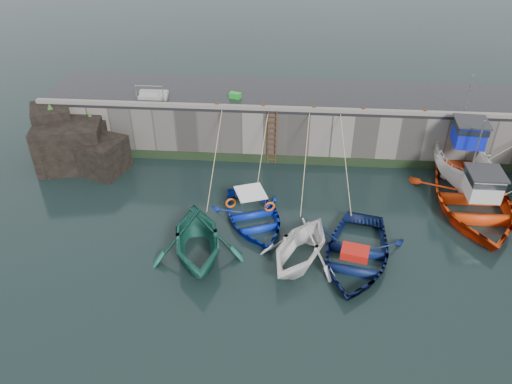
# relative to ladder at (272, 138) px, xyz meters

# --- Properties ---
(ground) EXTENTS (120.00, 120.00, 0.00)m
(ground) POSITION_rel_ladder_xyz_m (2.00, -9.91, -1.59)
(ground) COLOR black
(ground) RESTS_ON ground
(quay_back) EXTENTS (30.00, 5.00, 3.00)m
(quay_back) POSITION_rel_ladder_xyz_m (2.00, 2.59, -0.09)
(quay_back) COLOR slate
(quay_back) RESTS_ON ground
(road_back) EXTENTS (30.00, 5.00, 0.16)m
(road_back) POSITION_rel_ladder_xyz_m (2.00, 2.59, 1.49)
(road_back) COLOR black
(road_back) RESTS_ON quay_back
(kerb_back) EXTENTS (30.00, 0.30, 0.20)m
(kerb_back) POSITION_rel_ladder_xyz_m (2.00, 0.24, 1.67)
(kerb_back) COLOR slate
(kerb_back) RESTS_ON road_back
(algae_back) EXTENTS (30.00, 0.08, 0.50)m
(algae_back) POSITION_rel_ladder_xyz_m (2.00, 0.05, -1.34)
(algae_back) COLOR black
(algae_back) RESTS_ON ground
(rock_outcrop) EXTENTS (5.85, 4.24, 3.41)m
(rock_outcrop) POSITION_rel_ladder_xyz_m (-10.92, -0.80, -0.33)
(rock_outcrop) COLOR black
(rock_outcrop) RESTS_ON ground
(ladder) EXTENTS (0.51, 0.08, 3.20)m
(ladder) POSITION_rel_ladder_xyz_m (0.00, 0.00, 0.00)
(ladder) COLOR #3F1E0F
(ladder) RESTS_ON ground
(boat_near_white) EXTENTS (5.21, 5.71, 2.56)m
(boat_near_white) POSITION_rel_ladder_xyz_m (-2.76, -8.14, -1.59)
(boat_near_white) COLOR #175345
(boat_near_white) RESTS_ON ground
(boat_near_white_rope) EXTENTS (0.04, 6.29, 3.10)m
(boat_near_white_rope) POSITION_rel_ladder_xyz_m (-2.76, -2.78, -1.59)
(boat_near_white_rope) COLOR tan
(boat_near_white_rope) RESTS_ON ground
(boat_near_blue) EXTENTS (5.11, 5.96, 1.04)m
(boat_near_blue) POSITION_rel_ladder_xyz_m (-0.56, -5.51, -1.59)
(boat_near_blue) COLOR #0B26AA
(boat_near_blue) RESTS_ON ground
(boat_near_blue_rope) EXTENTS (0.04, 4.04, 3.10)m
(boat_near_blue_rope) POSITION_rel_ladder_xyz_m (-0.56, -1.46, -1.59)
(boat_near_blue_rope) COLOR tan
(boat_near_blue_rope) RESTS_ON ground
(boat_near_blacktrim) EXTENTS (5.19, 5.49, 2.28)m
(boat_near_blacktrim) POSITION_rel_ladder_xyz_m (1.64, -8.14, -1.59)
(boat_near_blacktrim) COLOR white
(boat_near_blacktrim) RESTS_ON ground
(boat_near_blacktrim_rope) EXTENTS (0.04, 6.29, 3.10)m
(boat_near_blacktrim_rope) POSITION_rel_ladder_xyz_m (1.64, -2.78, -1.59)
(boat_near_blacktrim_rope) COLOR tan
(boat_near_blacktrim_rope) RESTS_ON ground
(boat_near_navy) EXTENTS (5.23, 6.47, 1.19)m
(boat_near_navy) POSITION_rel_ladder_xyz_m (4.00, -7.91, -1.59)
(boat_near_navy) COLOR #0A1742
(boat_near_navy) RESTS_ON ground
(boat_near_navy_rope) EXTENTS (0.04, 6.08, 3.10)m
(boat_near_navy_rope) POSITION_rel_ladder_xyz_m (4.00, -2.66, -1.59)
(boat_near_navy_rope) COLOR tan
(boat_near_navy_rope) RESTS_ON ground
(boat_far_white) EXTENTS (3.04, 6.92, 5.61)m
(boat_far_white) POSITION_rel_ladder_xyz_m (10.02, -0.58, -0.50)
(boat_far_white) COLOR white
(boat_far_white) RESTS_ON ground
(boat_far_orange) EXTENTS (5.41, 7.53, 4.55)m
(boat_far_orange) POSITION_rel_ladder_xyz_m (10.00, -3.70, -1.09)
(boat_far_orange) COLOR red
(boat_far_orange) RESTS_ON ground
(fish_crate) EXTENTS (0.70, 0.54, 0.31)m
(fish_crate) POSITION_rel_ladder_xyz_m (-2.18, 1.68, 1.72)
(fish_crate) COLOR green
(fish_crate) RESTS_ON road_back
(railing) EXTENTS (1.60, 1.05, 1.00)m
(railing) POSITION_rel_ladder_xyz_m (-6.75, 1.33, 1.77)
(railing) COLOR #A5A8AD
(railing) RESTS_ON road_back
(bollard_a) EXTENTS (0.18, 0.18, 0.28)m
(bollard_a) POSITION_rel_ladder_xyz_m (-3.00, 0.34, 1.71)
(bollard_a) COLOR #3F1E0F
(bollard_a) RESTS_ON road_back
(bollard_b) EXTENTS (0.18, 0.18, 0.28)m
(bollard_b) POSITION_rel_ladder_xyz_m (-0.50, 0.34, 1.71)
(bollard_b) COLOR #3F1E0F
(bollard_b) RESTS_ON road_back
(bollard_c) EXTENTS (0.18, 0.18, 0.28)m
(bollard_c) POSITION_rel_ladder_xyz_m (2.20, 0.34, 1.71)
(bollard_c) COLOR #3F1E0F
(bollard_c) RESTS_ON road_back
(bollard_d) EXTENTS (0.18, 0.18, 0.28)m
(bollard_d) POSITION_rel_ladder_xyz_m (4.80, 0.34, 1.71)
(bollard_d) COLOR #3F1E0F
(bollard_d) RESTS_ON road_back
(bollard_e) EXTENTS (0.18, 0.18, 0.28)m
(bollard_e) POSITION_rel_ladder_xyz_m (8.00, 0.34, 1.71)
(bollard_e) COLOR #3F1E0F
(bollard_e) RESTS_ON road_back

